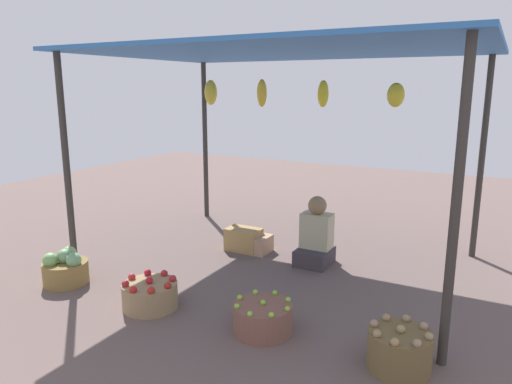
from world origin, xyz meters
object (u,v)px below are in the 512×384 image
(vendor_person, at_px, (316,238))
(basket_cabbages, at_px, (66,269))
(basket_red_apples, at_px, (150,295))
(basket_limes, at_px, (263,318))
(wooden_crate_near_vendor, at_px, (253,243))
(basket_potatoes, at_px, (399,350))
(wooden_crate_stacked_rear, at_px, (244,239))

(vendor_person, distance_m, basket_cabbages, 2.68)
(basket_red_apples, xyz_separation_m, basket_limes, (1.11, 0.10, -0.00))
(basket_red_apples, xyz_separation_m, wooden_crate_near_vendor, (0.09, 1.77, -0.02))
(vendor_person, relative_size, basket_red_apples, 1.56)
(wooden_crate_near_vendor, bearing_deg, basket_red_apples, -92.95)
(basket_red_apples, distance_m, basket_potatoes, 2.21)
(basket_limes, relative_size, basket_potatoes, 1.09)
(basket_limes, distance_m, wooden_crate_near_vendor, 1.96)
(basket_limes, relative_size, wooden_crate_stacked_rear, 1.17)
(vendor_person, bearing_deg, wooden_crate_near_vendor, 179.04)
(basket_red_apples, relative_size, basket_potatoes, 1.11)
(basket_potatoes, bearing_deg, basket_red_apples, -177.73)
(vendor_person, relative_size, basket_potatoes, 1.73)
(vendor_person, bearing_deg, basket_limes, -83.26)
(wooden_crate_stacked_rear, bearing_deg, basket_cabbages, -122.26)
(basket_potatoes, xyz_separation_m, wooden_crate_stacked_rear, (-2.23, 1.66, -0.01))
(basket_cabbages, distance_m, basket_limes, 2.23)
(basket_cabbages, height_order, basket_red_apples, basket_cabbages)
(wooden_crate_stacked_rear, bearing_deg, basket_red_apples, -89.31)
(vendor_person, height_order, basket_limes, vendor_person)
(basket_potatoes, distance_m, wooden_crate_stacked_rear, 2.78)
(basket_red_apples, bearing_deg, vendor_person, 62.59)
(basket_red_apples, relative_size, wooden_crate_near_vendor, 1.17)
(basket_potatoes, xyz_separation_m, wooden_crate_near_vendor, (-2.12, 1.69, -0.05))
(wooden_crate_stacked_rear, bearing_deg, vendor_person, 0.72)
(vendor_person, distance_m, wooden_crate_stacked_rear, 0.95)
(basket_cabbages, xyz_separation_m, basket_potatoes, (3.32, 0.08, -0.00))
(vendor_person, relative_size, basket_cabbages, 1.74)
(basket_limes, xyz_separation_m, wooden_crate_near_vendor, (-1.02, 1.68, -0.02))
(wooden_crate_stacked_rear, bearing_deg, wooden_crate_near_vendor, 12.71)
(basket_cabbages, bearing_deg, basket_red_apples, -0.51)
(basket_red_apples, relative_size, basket_limes, 1.02)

